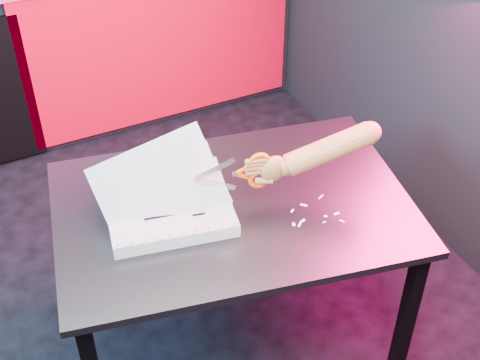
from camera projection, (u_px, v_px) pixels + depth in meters
room at (114, 50)px, 2.05m from camera, size 3.01×3.01×2.71m
work_table at (233, 221)px, 2.45m from camera, size 1.41×1.07×0.75m
printout_stack at (169, 211)px, 2.33m from camera, size 0.48×0.39×0.32m
scissors at (254, 171)px, 2.30m from camera, size 0.26×0.07×0.15m
hand_forearm at (319, 152)px, 2.31m from camera, size 0.46×0.16×0.20m
paper_clippings at (312, 215)px, 2.36m from camera, size 0.18×0.16×0.00m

